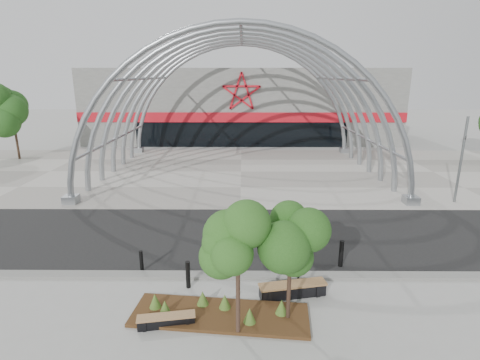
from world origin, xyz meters
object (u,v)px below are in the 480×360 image
street_tree_1 (291,242)px  street_tree_0 (238,247)px  signal_pole (461,159)px  bench_0 (166,321)px  bench_1 (293,290)px  bollard_2 (218,255)px

street_tree_1 → street_tree_0: bearing=-156.0°
signal_pole → street_tree_1: (-11.22, -11.15, -0.03)m
bench_0 → bench_1: bearing=22.0°
street_tree_1 → bench_1: street_tree_1 is taller
street_tree_0 → bench_1: bearing=47.1°
bench_1 → street_tree_1: bearing=-103.4°
signal_pole → street_tree_1: size_ratio=1.39×
bench_1 → bollard_2: bearing=143.3°
signal_pole → street_tree_0: signal_pole is taller
street_tree_1 → bench_1: (0.31, 1.30, -2.40)m
bench_1 → bollard_2: (-2.66, 1.99, 0.30)m
street_tree_0 → bench_1: 3.73m
bench_0 → signal_pole: bearing=37.5°
signal_pole → bollard_2: bearing=-149.9°
street_tree_0 → bench_0: bearing=170.5°
street_tree_0 → bench_1: street_tree_0 is taller
street_tree_0 → bollard_2: 4.64m
signal_pole → bench_0: (-14.93, -11.47, -2.49)m
signal_pole → bench_0: signal_pole is taller
bench_0 → bench_1: size_ratio=0.75×
street_tree_1 → bench_0: (-3.71, -0.32, -2.46)m
signal_pole → street_tree_1: bearing=-135.2°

